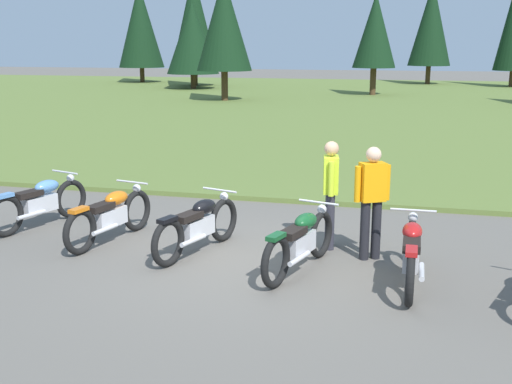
% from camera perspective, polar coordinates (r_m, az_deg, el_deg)
% --- Properties ---
extents(ground_plane, '(140.00, 140.00, 0.00)m').
position_cam_1_polar(ground_plane, '(9.33, -0.91, -6.21)').
color(ground_plane, '#605B54').
extents(grass_moorland, '(80.00, 44.00, 0.10)m').
position_cam_1_polar(grass_moorland, '(34.23, 10.36, 7.83)').
color(grass_moorland, '#5B7033').
rests_on(grass_moorland, ground).
extents(forest_treeline, '(43.92, 22.95, 8.81)m').
position_cam_1_polar(forest_treeline, '(44.03, 14.23, 14.35)').
color(forest_treeline, '#47331E').
rests_on(forest_treeline, ground).
extents(motorcycle_sky_blue, '(0.84, 2.03, 0.88)m').
position_cam_1_polar(motorcycle_sky_blue, '(11.56, -18.78, -0.84)').
color(motorcycle_sky_blue, black).
rests_on(motorcycle_sky_blue, ground).
extents(motorcycle_orange, '(0.71, 2.07, 0.88)m').
position_cam_1_polar(motorcycle_orange, '(10.37, -12.91, -2.02)').
color(motorcycle_orange, black).
rests_on(motorcycle_orange, ground).
extents(motorcycle_black, '(0.83, 2.04, 0.88)m').
position_cam_1_polar(motorcycle_black, '(9.60, -5.22, -2.95)').
color(motorcycle_black, black).
rests_on(motorcycle_black, ground).
extents(motorcycle_british_green, '(0.80, 2.05, 0.88)m').
position_cam_1_polar(motorcycle_british_green, '(8.82, 4.00, -4.40)').
color(motorcycle_british_green, black).
rests_on(motorcycle_british_green, ground).
extents(motorcycle_red, '(0.62, 2.10, 0.88)m').
position_cam_1_polar(motorcycle_red, '(8.56, 13.75, -5.31)').
color(motorcycle_red, black).
rests_on(motorcycle_red, ground).
extents(rider_near_row_end, '(0.49, 0.37, 1.67)m').
position_cam_1_polar(rider_near_row_end, '(9.32, 10.35, -0.38)').
color(rider_near_row_end, black).
rests_on(rider_near_row_end, ground).
extents(rider_checking_bike, '(0.28, 0.54, 1.67)m').
position_cam_1_polar(rider_checking_bike, '(9.74, 6.70, 0.34)').
color(rider_checking_bike, '#2D2D38').
rests_on(rider_checking_bike, ground).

